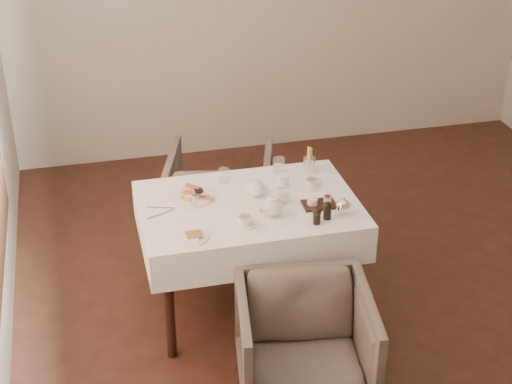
{
  "coord_description": "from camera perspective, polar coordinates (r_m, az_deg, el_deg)",
  "views": [
    {
      "loc": [
        -1.71,
        -3.73,
        3.01
      ],
      "look_at": [
        -0.75,
        0.18,
        0.82
      ],
      "focal_mm": 55.0,
      "sensor_mm": 36.0,
      "label": 1
    }
  ],
  "objects": [
    {
      "name": "armchair_near",
      "position": [
        4.2,
        3.57,
        -11.2
      ],
      "size": [
        0.79,
        0.81,
        0.65
      ],
      "primitive_type": "imported",
      "rotation": [
        0.0,
        0.0,
        -0.15
      ],
      "color": "brown",
      "rests_on": "ground"
    },
    {
      "name": "breakfast_plate",
      "position": [
        4.67,
        -4.76,
        -0.26
      ],
      "size": [
        0.28,
        0.28,
        0.03
      ],
      "rotation": [
        0.0,
        0.0,
        0.3
      ],
      "color": "white",
      "rests_on": "table"
    },
    {
      "name": "side_plate",
      "position": [
        4.27,
        -4.71,
        -3.34
      ],
      "size": [
        0.18,
        0.17,
        0.02
      ],
      "rotation": [
        0.0,
        0.0,
        -0.19
      ],
      "color": "white",
      "rests_on": "table"
    },
    {
      "name": "cutlery_fork",
      "position": [
        4.58,
        -6.91,
        -1.15
      ],
      "size": [
        0.17,
        0.06,
        0.0
      ],
      "primitive_type": "cube",
      "rotation": [
        0.0,
        0.0,
        1.28
      ],
      "color": "silver",
      "rests_on": "table"
    },
    {
      "name": "teacup_near",
      "position": [
        4.36,
        -0.82,
        -2.16
      ],
      "size": [
        0.12,
        0.12,
        0.06
      ],
      "rotation": [
        0.0,
        0.0,
        -0.24
      ],
      "color": "white",
      "rests_on": "table"
    },
    {
      "name": "silver_pot",
      "position": [
        4.49,
        6.34,
        -0.98
      ],
      "size": [
        0.11,
        0.09,
        0.11
      ],
      "primitive_type": null,
      "rotation": [
        0.0,
        0.0,
        0.02
      ],
      "color": "white",
      "rests_on": "table"
    },
    {
      "name": "armchair_far",
      "position": [
        5.53,
        -2.62,
        -0.38
      ],
      "size": [
        0.9,
        0.91,
        0.67
      ],
      "primitive_type": "imported",
      "rotation": [
        0.0,
        0.0,
        2.86
      ],
      "color": "brown",
      "rests_on": "ground"
    },
    {
      "name": "pepper_mill_left",
      "position": [
        4.38,
        4.45,
        -1.72
      ],
      "size": [
        0.06,
        0.06,
        0.1
      ],
      "primitive_type": null,
      "rotation": [
        0.0,
        0.0,
        -0.11
      ],
      "color": "black",
      "rests_on": "table"
    },
    {
      "name": "teapot_front",
      "position": [
        4.45,
        1.22,
        -0.94
      ],
      "size": [
        0.19,
        0.17,
        0.13
      ],
      "primitive_type": null,
      "rotation": [
        0.0,
        0.0,
        0.3
      ],
      "color": "white",
      "rests_on": "table"
    },
    {
      "name": "teapot_centre",
      "position": [
        4.65,
        0.01,
        0.37
      ],
      "size": [
        0.18,
        0.16,
        0.12
      ],
      "primitive_type": null,
      "rotation": [
        0.0,
        0.0,
        -0.32
      ],
      "color": "white",
      "rests_on": "table"
    },
    {
      "name": "creamer",
      "position": [
        4.76,
        1.98,
        0.84
      ],
      "size": [
        0.09,
        0.09,
        0.08
      ],
      "primitive_type": "cylinder",
      "rotation": [
        0.0,
        0.0,
        -0.41
      ],
      "color": "white",
      "rests_on": "table"
    },
    {
      "name": "glass_left",
      "position": [
        4.82,
        -2.35,
        1.23
      ],
      "size": [
        0.07,
        0.07,
        0.09
      ],
      "primitive_type": "cylinder",
      "rotation": [
        0.0,
        0.0,
        -0.15
      ],
      "color": "silver",
      "rests_on": "table"
    },
    {
      "name": "glass_mid",
      "position": [
        4.58,
        2.03,
        -0.22
      ],
      "size": [
        0.1,
        0.1,
        0.1
      ],
      "primitive_type": "cylinder",
      "rotation": [
        0.0,
        0.0,
        0.41
      ],
      "color": "silver",
      "rests_on": "table"
    },
    {
      "name": "glass_right",
      "position": [
        4.91,
        1.68,
        1.92
      ],
      "size": [
        0.1,
        0.1,
        0.1
      ],
      "primitive_type": "cylinder",
      "rotation": [
        0.0,
        0.0,
        -0.36
      ],
      "color": "silver",
      "rests_on": "table"
    },
    {
      "name": "cutlery_knife",
      "position": [
        4.51,
        -6.96,
        -1.63
      ],
      "size": [
        0.17,
        0.09,
        0.0
      ],
      "primitive_type": "cube",
      "rotation": [
        0.0,
        0.0,
        1.99
      ],
      "color": "silver",
      "rests_on": "table"
    },
    {
      "name": "fries_cup",
      "position": [
        4.94,
        3.91,
        2.28
      ],
      "size": [
        0.08,
        0.08,
        0.17
      ],
      "rotation": [
        0.0,
        0.0,
        -0.33
      ],
      "color": "silver",
      "rests_on": "table"
    },
    {
      "name": "table",
      "position": [
        4.65,
        -0.54,
        -2.07
      ],
      "size": [
        1.28,
        0.88,
        0.75
      ],
      "color": "black",
      "rests_on": "ground"
    },
    {
      "name": "condiment_board",
      "position": [
        4.58,
        4.6,
        -0.82
      ],
      "size": [
        0.2,
        0.13,
        0.05
      ],
      "rotation": [
        0.0,
        0.0,
        -0.03
      ],
      "color": "black",
      "rests_on": "table"
    },
    {
      "name": "teacup_far",
      "position": [
        4.76,
        4.07,
        0.59
      ],
      "size": [
        0.12,
        0.12,
        0.06
      ],
      "rotation": [
        0.0,
        0.0,
        0.13
      ],
      "color": "white",
      "rests_on": "table"
    },
    {
      "name": "pepper_mill_right",
      "position": [
        4.43,
        5.21,
        -1.33
      ],
      "size": [
        0.07,
        0.07,
        0.11
      ],
      "primitive_type": null,
      "rotation": [
        0.0,
        0.0,
        0.32
      ],
      "color": "black",
      "rests_on": "table"
    }
  ]
}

